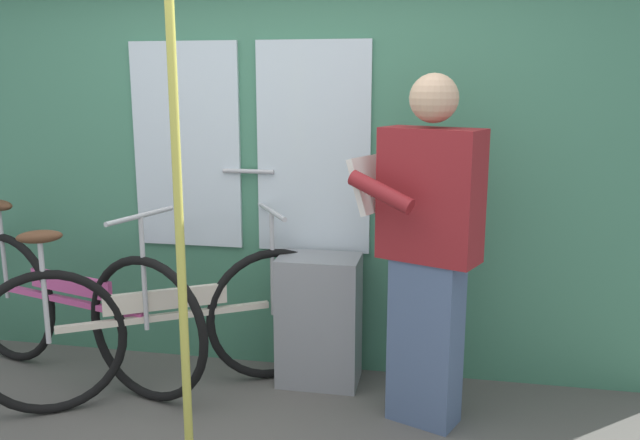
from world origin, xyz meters
TOP-DOWN VIEW (x-y plane):
  - train_door_wall at (-0.01, 1.13)m, footprint 4.10×0.28m
  - bicycle_near_door at (-0.51, 0.62)m, footprint 1.57×0.99m
  - bicycle_leaning_behind at (-1.08, 0.71)m, footprint 1.71×0.65m
  - passenger_reading_newspaper at (0.76, 0.61)m, footprint 0.62×0.55m
  - trash_bin_by_wall at (0.21, 0.92)m, footprint 0.42×0.28m
  - handrail_pole at (-0.17, 0.05)m, footprint 0.04×0.04m

SIDE VIEW (x-z plane):
  - trash_bin_by_wall at x=0.21m, z-range 0.00..0.68m
  - bicycle_near_door at x=-0.51m, z-range -0.08..0.84m
  - bicycle_leaning_behind at x=-1.08m, z-range -0.08..0.87m
  - passenger_reading_newspaper at x=0.76m, z-range 0.04..1.64m
  - handrail_pole at x=-0.17m, z-range 0.00..2.10m
  - train_door_wall at x=-0.01m, z-range 0.05..2.19m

